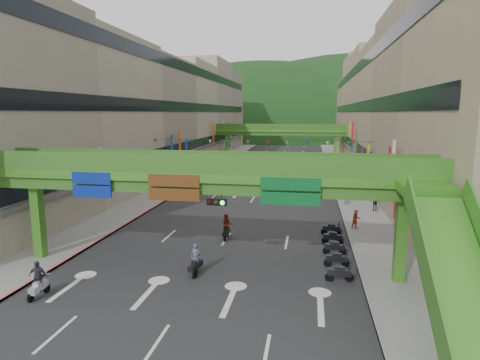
{
  "coord_description": "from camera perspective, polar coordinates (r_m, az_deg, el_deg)",
  "views": [
    {
      "loc": [
        5.95,
        -16.21,
        9.35
      ],
      "look_at": [
        0.0,
        18.0,
        3.5
      ],
      "focal_mm": 30.0,
      "sensor_mm": 36.0,
      "label": 1
    }
  ],
  "objects": [
    {
      "name": "curb_right",
      "position": [
        66.93,
        12.47,
        1.38
      ],
      "size": [
        0.2,
        140.0,
        0.18
      ],
      "primitive_type": "cube",
      "color": "gray",
      "rests_on": "ground"
    },
    {
      "name": "parked_scooter_row",
      "position": [
        27.72,
        13.35,
        -9.27
      ],
      "size": [
        1.6,
        9.38,
        1.08
      ],
      "color": "black",
      "rests_on": "ground"
    },
    {
      "name": "building_row_right",
      "position": [
        67.47,
        21.23,
        9.02
      ],
      "size": [
        12.8,
        95.0,
        19.0
      ],
      "color": "gray",
      "rests_on": "ground"
    },
    {
      "name": "hill_right",
      "position": [
        197.36,
        15.5,
        6.5
      ],
      "size": [
        208.0,
        176.0,
        128.0
      ],
      "primitive_type": "ellipsoid",
      "color": "#1C4419",
      "rests_on": "ground"
    },
    {
      "name": "scooter_rider_left",
      "position": [
        23.4,
        -26.81,
        -12.51
      ],
      "size": [
        0.97,
        1.6,
        1.95
      ],
      "color": "#96959D",
      "rests_on": "ground"
    },
    {
      "name": "overpass_near",
      "position": [
        22.55,
        -3.16,
        -1.04
      ],
      "size": [
        28.0,
        12.27,
        7.1
      ],
      "color": "#4C9E2D",
      "rests_on": "ground"
    },
    {
      "name": "ground",
      "position": [
        19.64,
        -9.56,
        -19.01
      ],
      "size": [
        320.0,
        320.0,
        0.0
      ],
      "primitive_type": "plane",
      "color": "black",
      "rests_on": "ground"
    },
    {
      "name": "hill_left",
      "position": [
        177.7,
        3.1,
        6.53
      ],
      "size": [
        168.0,
        140.0,
        112.0
      ],
      "primitive_type": "ellipsoid",
      "color": "#1C4419",
      "rests_on": "ground"
    },
    {
      "name": "scooter_rider_far",
      "position": [
        62.45,
        1.46,
        1.87
      ],
      "size": [
        0.9,
        1.58,
        1.98
      ],
      "color": "#871100",
      "rests_on": "ground"
    },
    {
      "name": "scooter_rider_mid",
      "position": [
        29.98,
        -1.94,
        -6.62
      ],
      "size": [
        0.78,
        1.6,
        1.95
      ],
      "color": "black",
      "rests_on": "ground"
    },
    {
      "name": "sidewalk_right",
      "position": [
        67.05,
        14.09,
        1.32
      ],
      "size": [
        4.0,
        140.0,
        0.15
      ],
      "primitive_type": "cube",
      "color": "gray",
      "rests_on": "ground"
    },
    {
      "name": "pedestrian_blue",
      "position": [
        42.17,
        14.91,
        -2.27
      ],
      "size": [
        0.88,
        0.57,
        1.87
      ],
      "primitive_type": "imported",
      "rotation": [
        0.0,
        0.0,
        3.14
      ],
      "color": "#3B4063",
      "rests_on": "ground"
    },
    {
      "name": "car_yellow",
      "position": [
        68.22,
        4.74,
        2.25
      ],
      "size": [
        1.9,
        4.25,
        1.42
      ],
      "primitive_type": "imported",
      "rotation": [
        0.0,
        0.0,
        0.05
      ],
      "color": "#C2822D",
      "rests_on": "ground"
    },
    {
      "name": "overpass_far",
      "position": [
        81.52,
        5.71,
        6.74
      ],
      "size": [
        28.0,
        2.2,
        7.1
      ],
      "color": "#4C9E2D",
      "rests_on": "ground"
    },
    {
      "name": "scooter_rider_near",
      "position": [
        23.88,
        -6.36,
        -11.34
      ],
      "size": [
        0.69,
        1.59,
        1.87
      ],
      "color": "black",
      "rests_on": "ground"
    },
    {
      "name": "curb_left",
      "position": [
        68.53,
        -2.91,
        1.79
      ],
      "size": [
        0.2,
        140.0,
        0.18
      ],
      "primitive_type": "cube",
      "color": "#CC5959",
      "rests_on": "ground"
    },
    {
      "name": "pedestrian_dark",
      "position": [
        40.1,
        18.62,
        -3.31
      ],
      "size": [
        0.97,
        0.61,
        1.53
      ],
      "primitive_type": "imported",
      "rotation": [
        0.0,
        0.0,
        -0.29
      ],
      "color": "black",
      "rests_on": "ground"
    },
    {
      "name": "road_slab",
      "position": [
        67.13,
        4.69,
        1.53
      ],
      "size": [
        18.0,
        140.0,
        0.02
      ],
      "primitive_type": "cube",
      "color": "#28282B",
      "rests_on": "ground"
    },
    {
      "name": "bunting_string",
      "position": [
        46.72,
        2.53,
        5.39
      ],
      "size": [
        26.0,
        0.36,
        0.47
      ],
      "color": "black",
      "rests_on": "ground"
    },
    {
      "name": "building_row_left",
      "position": [
        70.73,
        -10.88,
        9.48
      ],
      "size": [
        12.8,
        95.0,
        19.0
      ],
      "color": "#9E937F",
      "rests_on": "ground"
    },
    {
      "name": "pedestrian_red",
      "position": [
        33.62,
        16.18,
        -5.61
      ],
      "size": [
        0.93,
        0.86,
        1.54
      ],
      "primitive_type": "imported",
      "rotation": [
        0.0,
        0.0,
        0.47
      ],
      "color": "#AE3917",
      "rests_on": "ground"
    },
    {
      "name": "sidewalk_left",
      "position": [
        68.97,
        -4.45,
        1.81
      ],
      "size": [
        4.0,
        140.0,
        0.15
      ],
      "primitive_type": "cube",
      "color": "gray",
      "rests_on": "ground"
    },
    {
      "name": "car_silver",
      "position": [
        53.54,
        -4.27,
        0.14
      ],
      "size": [
        1.71,
        3.84,
        1.22
      ],
      "primitive_type": "imported",
      "rotation": [
        0.0,
        0.0,
        -0.12
      ],
      "color": "#919298",
      "rests_on": "ground"
    }
  ]
}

